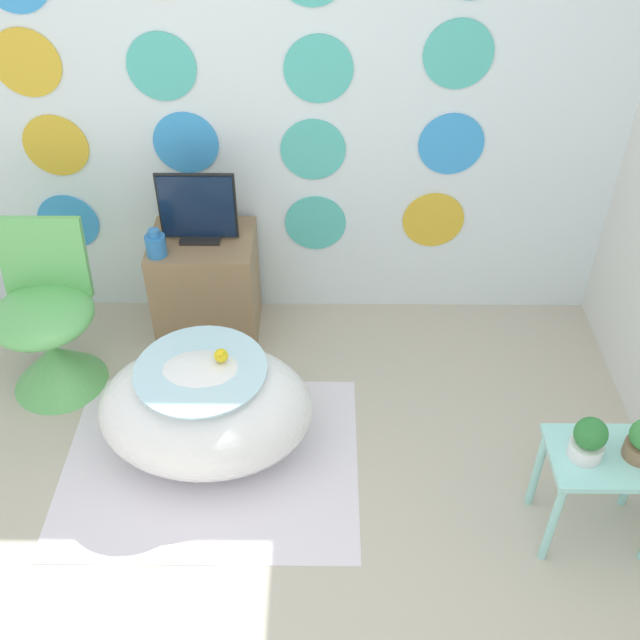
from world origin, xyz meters
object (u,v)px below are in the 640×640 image
object	(u,v)px
chair	(50,338)
potted_plant_left	(589,440)
bathtub	(206,409)
vase	(156,244)
tv	(198,211)

from	to	relation	value
chair	potted_plant_left	world-z (taller)	chair
bathtub	chair	world-z (taller)	chair
bathtub	vase	bearing A→B (deg)	112.56
bathtub	vase	xyz separation A→B (m)	(-0.27, 0.66, 0.38)
chair	bathtub	bearing A→B (deg)	-28.78
chair	vase	world-z (taller)	chair
potted_plant_left	chair	bearing A→B (deg)	159.40
bathtub	vase	world-z (taller)	vase
chair	tv	world-z (taller)	tv
vase	potted_plant_left	bearing A→B (deg)	-32.08
potted_plant_left	vase	bearing A→B (deg)	147.92
bathtub	potted_plant_left	world-z (taller)	potted_plant_left
tv	vase	bearing A→B (deg)	-143.81
bathtub	potted_plant_left	distance (m)	1.50
potted_plant_left	bathtub	bearing A→B (deg)	164.25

